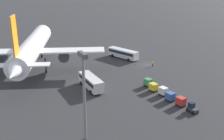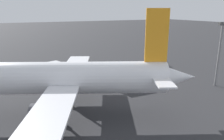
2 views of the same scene
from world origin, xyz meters
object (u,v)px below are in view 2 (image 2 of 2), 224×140
Objects in this scene: airplane at (59,78)px; cargo_cart_yellow at (131,66)px; cargo_cart_blue at (147,64)px; cargo_cart_green at (122,66)px; cargo_cart_white at (139,64)px; worker_person at (76,64)px; shuttle_bus_far at (127,78)px; baggage_tug at (161,62)px; shuttle_bus_near at (42,68)px; cargo_cart_red at (154,63)px.

airplane reaches higher than cargo_cart_yellow.
cargo_cart_blue and cargo_cart_green have the same top height.
cargo_cart_white is 1.00× the size of cargo_cart_green.
worker_person is at bearing -30.21° from cargo_cart_white.
cargo_cart_white is (-12.34, -13.59, -0.74)m from shuttle_bus_far.
airplane is 48.38m from baggage_tug.
baggage_tug is at bearing 151.24° from shuttle_bus_near.
cargo_cart_yellow is 3.27m from cargo_cart_green.
shuttle_bus_far is at bearing 40.10° from cargo_cart_blue.
baggage_tug is at bearing -179.66° from cargo_cart_white.
cargo_cart_red is at bearing 150.09° from shuttle_bus_near.
shuttle_bus_far reaches higher than shuttle_bus_near.
worker_person is (6.43, -24.52, -1.06)m from shuttle_bus_far.
baggage_tug is 3.39m from cargo_cart_red.
baggage_tug is 1.10× the size of cargo_cart_yellow.
cargo_cart_blue is (-33.85, 7.60, -0.68)m from shuttle_bus_near.
cargo_cart_red and cargo_cart_yellow have the same top height.
cargo_cart_yellow is at bearing 143.52° from worker_person.
cargo_cart_red is (-25.15, 11.05, 0.32)m from worker_person.
shuttle_bus_far is 4.72× the size of cargo_cart_white.
airplane is 21.67× the size of cargo_cart_blue.
shuttle_bus_near is 31.47m from cargo_cart_white.
worker_person is at bearing -41.06° from cargo_cart_green.
shuttle_bus_far is at bearing 54.84° from cargo_cart_yellow.
shuttle_bus_far reaches higher than cargo_cart_green.
shuttle_bus_near is at bearing 17.90° from worker_person.
worker_person is (-13.46, -34.03, -6.45)m from airplane.
cargo_cart_white reaches higher than worker_person.
cargo_cart_green is at bearing -3.85° from cargo_cart_blue.
shuttle_bus_near is at bearing -11.03° from cargo_cart_red.
baggage_tug is 6.60m from cargo_cart_blue.
cargo_cart_blue is (3.19, 0.39, 0.00)m from cargo_cart_red.
cargo_cart_blue is at bearing 4.80° from baggage_tug.
cargo_cart_green is (16.14, -0.07, 0.25)m from baggage_tug.
cargo_cart_red is 1.00× the size of cargo_cart_white.
shuttle_bus_far is 15.91m from cargo_cart_yellow.
shuttle_bus_near is 27.63m from shuttle_bus_far.
worker_person is at bearing 179.01° from shuttle_bus_near.
cargo_cart_red is 12.76m from cargo_cart_green.
cargo_cart_white is 3.25m from cargo_cart_yellow.
cargo_cart_white is at bearing 0.19° from baggage_tug.
baggage_tug is 1.10× the size of cargo_cart_white.
cargo_cart_green is at bearing 145.11° from shuttle_bus_near.
cargo_cart_blue is at bearing 148.45° from shuttle_bus_near.
cargo_cart_blue reaches higher than worker_person.
shuttle_bus_far is at bearing 31.54° from baggage_tug.
baggage_tug is (-42.00, -23.16, -6.38)m from airplane.
worker_person is (-11.88, -3.84, -1.01)m from shuttle_bus_near.
worker_person is 21.73m from cargo_cart_white.
shuttle_bus_near is at bearing -46.68° from shuttle_bus_far.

